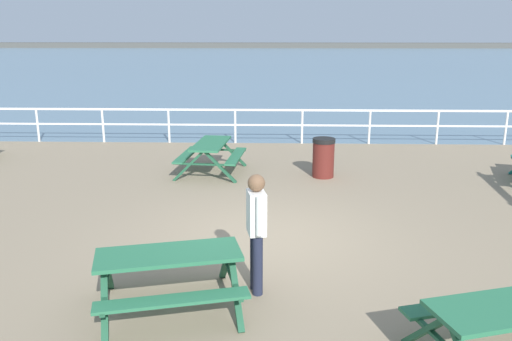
{
  "coord_description": "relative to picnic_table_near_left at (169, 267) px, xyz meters",
  "views": [
    {
      "loc": [
        0.12,
        -8.45,
        3.47
      ],
      "look_at": [
        -0.19,
        1.46,
        0.8
      ],
      "focal_mm": 36.89,
      "sensor_mm": 36.0,
      "label": 1
    }
  ],
  "objects": [
    {
      "name": "ground_plane",
      "position": [
        1.16,
        2.43,
        -0.68
      ],
      "size": [
        30.0,
        24.0,
        0.2
      ],
      "primitive_type": "cube",
      "color": "gray"
    },
    {
      "name": "sea_band",
      "position": [
        1.16,
        55.18,
        -0.58
      ],
      "size": [
        142.0,
        90.0,
        0.01
      ],
      "primitive_type": "cube",
      "color": "slate",
      "rests_on": "ground"
    },
    {
      "name": "distant_shoreline",
      "position": [
        1.16,
        98.18,
        -0.58
      ],
      "size": [
        142.0,
        6.0,
        1.8
      ],
      "primitive_type": "cube",
      "color": "#4C4C47",
      "rests_on": "ground"
    },
    {
      "name": "seaward_railing",
      "position": [
        1.16,
        10.18,
        0.17
      ],
      "size": [
        23.07,
        0.07,
        1.08
      ],
      "color": "white",
      "rests_on": "ground"
    },
    {
      "name": "picnic_table_near_left",
      "position": [
        0.0,
        0.0,
        0.0
      ],
      "size": [
        2.11,
        1.9,
        0.8
      ],
      "rotation": [
        0.0,
        0.0,
        0.25
      ],
      "color": "#286B47",
      "rests_on": "ground"
    },
    {
      "name": "picnic_table_far_right",
      "position": [
        -0.23,
        6.58,
        0.0
      ],
      "size": [
        1.69,
        1.93,
        0.8
      ],
      "rotation": [
        0.0,
        0.0,
        1.48
      ],
      "color": "#286B47",
      "rests_on": "ground"
    },
    {
      "name": "visitor",
      "position": [
        1.08,
        0.5,
        0.36
      ],
      "size": [
        0.29,
        0.52,
        1.66
      ],
      "rotation": [
        0.0,
        0.0,
        0.21
      ],
      "color": "#1E2338",
      "rests_on": "ground"
    },
    {
      "name": "litter_bin",
      "position": [
        2.52,
        6.33,
        -0.1
      ],
      "size": [
        0.55,
        0.55,
        0.95
      ],
      "color": "#591E19",
      "rests_on": "ground"
    }
  ]
}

